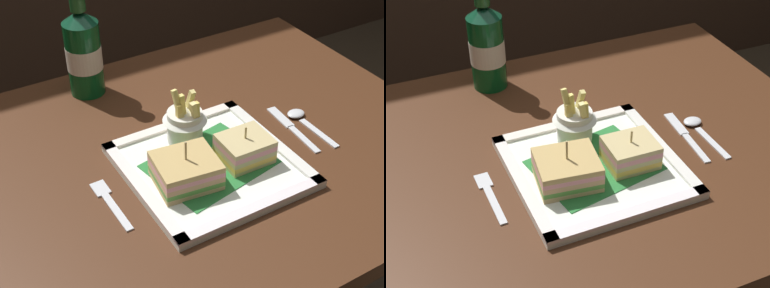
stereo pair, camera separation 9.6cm
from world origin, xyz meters
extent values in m
cube|color=#462614|center=(0.00, 0.00, 0.75)|extent=(1.01, 0.72, 0.03)
cylinder|color=#4B2221|center=(0.42, 0.28, 0.37)|extent=(0.08, 0.08, 0.73)
cube|color=white|center=(0.03, -0.06, 0.77)|extent=(0.28, 0.28, 0.01)
cube|color=#267432|center=(0.03, -0.06, 0.78)|extent=(0.22, 0.18, 0.00)
cube|color=white|center=(0.03, -0.19, 0.78)|extent=(0.28, 0.02, 0.01)
cube|color=white|center=(0.03, 0.07, 0.78)|extent=(0.28, 0.02, 0.01)
cube|color=white|center=(-0.09, -0.06, 0.78)|extent=(0.02, 0.28, 0.01)
cube|color=white|center=(0.16, -0.06, 0.78)|extent=(0.02, 0.28, 0.01)
cube|color=tan|center=(-0.02, -0.08, 0.78)|extent=(0.11, 0.10, 0.01)
cube|color=#55943A|center=(-0.02, -0.08, 0.79)|extent=(0.11, 0.10, 0.01)
cube|color=tan|center=(-0.02, -0.08, 0.80)|extent=(0.11, 0.10, 0.01)
cube|color=pink|center=(-0.02, -0.08, 0.81)|extent=(0.11, 0.10, 0.01)
cube|color=tan|center=(-0.02, -0.08, 0.82)|extent=(0.11, 0.10, 0.01)
cylinder|color=tan|center=(-0.02, -0.08, 0.82)|extent=(0.00, 0.00, 0.08)
cube|color=tan|center=(0.09, -0.08, 0.78)|extent=(0.08, 0.07, 0.01)
cube|color=#EBBE4B|center=(0.09, -0.08, 0.79)|extent=(0.08, 0.07, 0.01)
cube|color=tan|center=(0.09, -0.08, 0.80)|extent=(0.08, 0.07, 0.01)
cube|color=pink|center=(0.09, -0.08, 0.81)|extent=(0.08, 0.07, 0.01)
cube|color=tan|center=(0.09, -0.08, 0.82)|extent=(0.08, 0.07, 0.01)
cylinder|color=tan|center=(0.09, -0.08, 0.81)|extent=(0.00, 0.00, 0.07)
cylinder|color=silver|center=(0.03, 0.02, 0.80)|extent=(0.06, 0.06, 0.06)
cone|color=white|center=(0.03, 0.02, 0.83)|extent=(0.08, 0.08, 0.03)
cube|color=#ECD666|center=(0.03, 0.02, 0.84)|extent=(0.01, 0.01, 0.07)
cube|color=#E9D36F|center=(0.02, 0.02, 0.85)|extent=(0.02, 0.03, 0.08)
cube|color=#F6DD85|center=(0.04, 0.00, 0.84)|extent=(0.02, 0.01, 0.06)
cube|color=#E6CD7C|center=(0.04, 0.02, 0.83)|extent=(0.01, 0.02, 0.05)
cube|color=#EFDC7D|center=(0.04, 0.03, 0.84)|extent=(0.02, 0.03, 0.07)
cube|color=#DCBD56|center=(0.02, 0.02, 0.83)|extent=(0.01, 0.01, 0.05)
cube|color=#D7BE58|center=(0.04, 0.00, 0.84)|extent=(0.01, 0.01, 0.06)
cylinder|color=#0A431B|center=(-0.05, 0.28, 0.84)|extent=(0.07, 0.07, 0.15)
cone|color=#103F27|center=(-0.05, 0.28, 0.93)|extent=(0.07, 0.07, 0.02)
cylinder|color=beige|center=(-0.05, 0.28, 0.84)|extent=(0.07, 0.07, 0.05)
cube|color=silver|center=(-0.15, -0.08, 0.77)|extent=(0.01, 0.09, 0.00)
cube|color=silver|center=(-0.15, -0.01, 0.77)|extent=(0.02, 0.04, 0.00)
cube|color=silver|center=(0.22, -0.08, 0.77)|extent=(0.02, 0.09, 0.00)
cube|color=silver|center=(0.23, 0.00, 0.77)|extent=(0.02, 0.07, 0.00)
cube|color=silver|center=(0.26, -0.08, 0.77)|extent=(0.01, 0.10, 0.00)
ellipsoid|color=silver|center=(0.26, -0.01, 0.77)|extent=(0.04, 0.03, 0.01)
camera|label=1|loc=(-0.37, -0.69, 1.39)|focal=53.52mm
camera|label=2|loc=(-0.29, -0.73, 1.39)|focal=53.52mm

